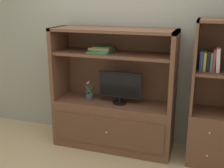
{
  "coord_description": "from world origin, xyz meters",
  "views": [
    {
      "loc": [
        1.09,
        -2.91,
        1.9
      ],
      "look_at": [
        0.0,
        0.35,
        0.88
      ],
      "focal_mm": 45.89,
      "sensor_mm": 36.0,
      "label": 1
    }
  ],
  "objects_px": {
    "media_console": "(113,111)",
    "magazine_stack": "(102,49)",
    "bookshelf_tall": "(210,118)",
    "upright_book_row": "(210,61)",
    "potted_plant": "(89,95)",
    "tv_monitor": "(120,86)"
  },
  "relations": [
    {
      "from": "magazine_stack",
      "to": "potted_plant",
      "type": "bearing_deg",
      "value": -178.62
    },
    {
      "from": "magazine_stack",
      "to": "bookshelf_tall",
      "type": "relative_size",
      "value": 0.18
    },
    {
      "from": "potted_plant",
      "to": "bookshelf_tall",
      "type": "xyz_separation_m",
      "value": [
        1.53,
        0.02,
        -0.12
      ]
    },
    {
      "from": "potted_plant",
      "to": "tv_monitor",
      "type": "bearing_deg",
      "value": -4.29
    },
    {
      "from": "magazine_stack",
      "to": "upright_book_row",
      "type": "distance_m",
      "value": 1.29
    },
    {
      "from": "media_console",
      "to": "bookshelf_tall",
      "type": "bearing_deg",
      "value": 0.14
    },
    {
      "from": "bookshelf_tall",
      "to": "potted_plant",
      "type": "bearing_deg",
      "value": -179.37
    },
    {
      "from": "magazine_stack",
      "to": "tv_monitor",
      "type": "bearing_deg",
      "value": -8.28
    },
    {
      "from": "media_console",
      "to": "upright_book_row",
      "type": "height_order",
      "value": "media_console"
    },
    {
      "from": "potted_plant",
      "to": "bookshelf_tall",
      "type": "bearing_deg",
      "value": 0.63
    },
    {
      "from": "media_console",
      "to": "tv_monitor",
      "type": "height_order",
      "value": "media_console"
    },
    {
      "from": "magazine_stack",
      "to": "bookshelf_tall",
      "type": "xyz_separation_m",
      "value": [
        1.35,
        0.01,
        -0.75
      ]
    },
    {
      "from": "potted_plant",
      "to": "upright_book_row",
      "type": "height_order",
      "value": "upright_book_row"
    },
    {
      "from": "potted_plant",
      "to": "upright_book_row",
      "type": "distance_m",
      "value": 1.57
    },
    {
      "from": "media_console",
      "to": "bookshelf_tall",
      "type": "height_order",
      "value": "bookshelf_tall"
    },
    {
      "from": "tv_monitor",
      "to": "potted_plant",
      "type": "distance_m",
      "value": 0.46
    },
    {
      "from": "potted_plant",
      "to": "magazine_stack",
      "type": "relative_size",
      "value": 0.81
    },
    {
      "from": "bookshelf_tall",
      "to": "magazine_stack",
      "type": "bearing_deg",
      "value": -179.47
    },
    {
      "from": "media_console",
      "to": "potted_plant",
      "type": "relative_size",
      "value": 6.18
    },
    {
      "from": "media_console",
      "to": "magazine_stack",
      "type": "relative_size",
      "value": 5.02
    },
    {
      "from": "tv_monitor",
      "to": "magazine_stack",
      "type": "relative_size",
      "value": 1.75
    },
    {
      "from": "media_console",
      "to": "magazine_stack",
      "type": "distance_m",
      "value": 0.82
    }
  ]
}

